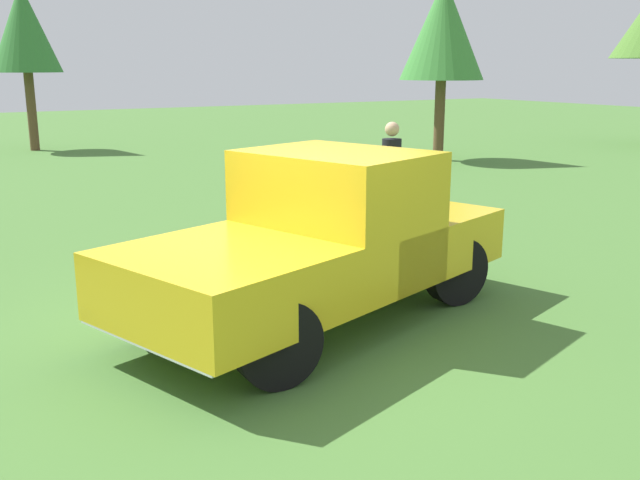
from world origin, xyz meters
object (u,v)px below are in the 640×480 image
at_px(tree_back_right, 443,30).
at_px(tree_far_center, 24,29).
at_px(pickup_truck, 327,235).
at_px(person_bystander, 391,169).

distance_m(tree_back_right, tree_far_center, 13.00).
xyz_separation_m(tree_back_right, tree_far_center, (-9.72, 8.64, 0.14)).
distance_m(pickup_truck, tree_back_right, 14.05).
xyz_separation_m(pickup_truck, tree_far_center, (-0.05, 18.47, 2.85)).
distance_m(person_bystander, tree_far_center, 15.88).
distance_m(pickup_truck, tree_far_center, 18.69).
xyz_separation_m(pickup_truck, person_bystander, (3.12, 3.15, 0.09)).
height_order(person_bystander, tree_back_right, tree_back_right).
bearing_deg(tree_back_right, person_bystander, -134.44).
relative_size(pickup_truck, person_bystander, 2.74).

